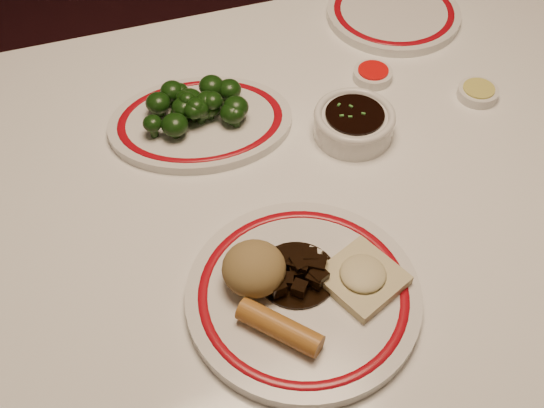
{
  "coord_description": "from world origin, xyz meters",
  "views": [
    {
      "loc": [
        -0.29,
        -0.6,
        1.47
      ],
      "look_at": [
        -0.11,
        -0.06,
        0.8
      ],
      "focal_mm": 45.0,
      "sensor_mm": 36.0,
      "label": 1
    }
  ],
  "objects_px": {
    "broccoli_plate": "(201,122)",
    "soy_bowl": "(354,124)",
    "spring_roll": "(280,327)",
    "stirfry_heap": "(298,271)",
    "fried_wonton": "(362,277)",
    "broccoli_pile": "(199,105)",
    "dining_table": "(325,218)",
    "main_plate": "(303,296)",
    "rice_mound": "(254,268)"
  },
  "relations": [
    {
      "from": "rice_mound",
      "to": "broccoli_pile",
      "type": "height_order",
      "value": "rice_mound"
    },
    {
      "from": "dining_table",
      "to": "spring_roll",
      "type": "distance_m",
      "value": 0.3
    },
    {
      "from": "stirfry_heap",
      "to": "soy_bowl",
      "type": "height_order",
      "value": "stirfry_heap"
    },
    {
      "from": "fried_wonton",
      "to": "stirfry_heap",
      "type": "bearing_deg",
      "value": 155.54
    },
    {
      "from": "fried_wonton",
      "to": "spring_roll",
      "type": "bearing_deg",
      "value": -163.16
    },
    {
      "from": "broccoli_pile",
      "to": "soy_bowl",
      "type": "height_order",
      "value": "broccoli_pile"
    },
    {
      "from": "dining_table",
      "to": "broccoli_pile",
      "type": "xyz_separation_m",
      "value": [
        -0.14,
        0.17,
        0.13
      ]
    },
    {
      "from": "dining_table",
      "to": "broccoli_plate",
      "type": "relative_size",
      "value": 3.89
    },
    {
      "from": "rice_mound",
      "to": "spring_roll",
      "type": "height_order",
      "value": "rice_mound"
    },
    {
      "from": "spring_roll",
      "to": "fried_wonton",
      "type": "height_order",
      "value": "spring_roll"
    },
    {
      "from": "main_plate",
      "to": "soy_bowl",
      "type": "height_order",
      "value": "soy_bowl"
    },
    {
      "from": "dining_table",
      "to": "fried_wonton",
      "type": "distance_m",
      "value": 0.23
    },
    {
      "from": "rice_mound",
      "to": "broccoli_plate",
      "type": "distance_m",
      "value": 0.31
    },
    {
      "from": "stirfry_heap",
      "to": "broccoli_plate",
      "type": "xyz_separation_m",
      "value": [
        -0.04,
        0.32,
        -0.02
      ]
    },
    {
      "from": "soy_bowl",
      "to": "rice_mound",
      "type": "bearing_deg",
      "value": -135.82
    },
    {
      "from": "main_plate",
      "to": "stirfry_heap",
      "type": "height_order",
      "value": "stirfry_heap"
    },
    {
      "from": "fried_wonton",
      "to": "broccoli_pile",
      "type": "distance_m",
      "value": 0.37
    },
    {
      "from": "broccoli_pile",
      "to": "dining_table",
      "type": "bearing_deg",
      "value": -49.15
    },
    {
      "from": "main_plate",
      "to": "spring_roll",
      "type": "bearing_deg",
      "value": -136.07
    },
    {
      "from": "rice_mound",
      "to": "fried_wonton",
      "type": "bearing_deg",
      "value": -18.56
    },
    {
      "from": "main_plate",
      "to": "soy_bowl",
      "type": "relative_size",
      "value": 2.93
    },
    {
      "from": "fried_wonton",
      "to": "broccoli_pile",
      "type": "relative_size",
      "value": 0.71
    },
    {
      "from": "broccoli_plate",
      "to": "soy_bowl",
      "type": "height_order",
      "value": "soy_bowl"
    },
    {
      "from": "broccoli_pile",
      "to": "soy_bowl",
      "type": "bearing_deg",
      "value": -24.11
    },
    {
      "from": "fried_wonton",
      "to": "broccoli_plate",
      "type": "bearing_deg",
      "value": 107.9
    },
    {
      "from": "stirfry_heap",
      "to": "broccoli_pile",
      "type": "bearing_deg",
      "value": 97.02
    },
    {
      "from": "rice_mound",
      "to": "dining_table",
      "type": "bearing_deg",
      "value": 43.0
    },
    {
      "from": "rice_mound",
      "to": "broccoli_plate",
      "type": "xyz_separation_m",
      "value": [
        0.01,
        0.31,
        -0.04
      ]
    },
    {
      "from": "stirfry_heap",
      "to": "broccoli_pile",
      "type": "relative_size",
      "value": 0.62
    },
    {
      "from": "rice_mound",
      "to": "soy_bowl",
      "type": "distance_m",
      "value": 0.32
    },
    {
      "from": "main_plate",
      "to": "rice_mound",
      "type": "bearing_deg",
      "value": 146.93
    },
    {
      "from": "rice_mound",
      "to": "spring_roll",
      "type": "distance_m",
      "value": 0.08
    },
    {
      "from": "dining_table",
      "to": "spring_roll",
      "type": "xyz_separation_m",
      "value": [
        -0.15,
        -0.23,
        0.12
      ]
    },
    {
      "from": "main_plate",
      "to": "stirfry_heap",
      "type": "distance_m",
      "value": 0.03
    },
    {
      "from": "broccoli_plate",
      "to": "soy_bowl",
      "type": "bearing_deg",
      "value": -22.67
    },
    {
      "from": "spring_roll",
      "to": "stirfry_heap",
      "type": "bearing_deg",
      "value": 14.06
    },
    {
      "from": "broccoli_plate",
      "to": "stirfry_heap",
      "type": "bearing_deg",
      "value": -82.6
    },
    {
      "from": "rice_mound",
      "to": "fried_wonton",
      "type": "xyz_separation_m",
      "value": [
        0.13,
        -0.04,
        -0.02
      ]
    },
    {
      "from": "dining_table",
      "to": "broccoli_pile",
      "type": "relative_size",
      "value": 7.41
    },
    {
      "from": "dining_table",
      "to": "stirfry_heap",
      "type": "relative_size",
      "value": 12.03
    },
    {
      "from": "rice_mound",
      "to": "fried_wonton",
      "type": "height_order",
      "value": "rice_mound"
    },
    {
      "from": "fried_wonton",
      "to": "broccoli_plate",
      "type": "height_order",
      "value": "fried_wonton"
    },
    {
      "from": "stirfry_heap",
      "to": "soy_bowl",
      "type": "distance_m",
      "value": 0.29
    },
    {
      "from": "rice_mound",
      "to": "broccoli_pile",
      "type": "relative_size",
      "value": 0.48
    },
    {
      "from": "main_plate",
      "to": "soy_bowl",
      "type": "bearing_deg",
      "value": 55.52
    },
    {
      "from": "broccoli_pile",
      "to": "stirfry_heap",
      "type": "bearing_deg",
      "value": -82.98
    },
    {
      "from": "main_plate",
      "to": "fried_wonton",
      "type": "distance_m",
      "value": 0.08
    },
    {
      "from": "rice_mound",
      "to": "broccoli_pile",
      "type": "xyz_separation_m",
      "value": [
        0.01,
        0.31,
        -0.01
      ]
    },
    {
      "from": "main_plate",
      "to": "broccoli_plate",
      "type": "height_order",
      "value": "main_plate"
    },
    {
      "from": "dining_table",
      "to": "stirfry_heap",
      "type": "distance_m",
      "value": 0.22
    }
  ]
}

